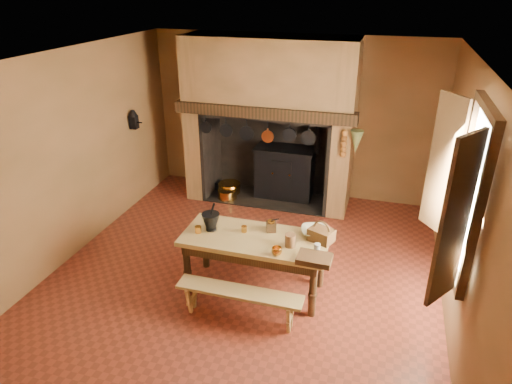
# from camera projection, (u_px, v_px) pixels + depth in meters

# --- Properties ---
(floor) EXTENTS (5.50, 5.50, 0.00)m
(floor) POSITION_uv_depth(u_px,v_px,m) (246.00, 272.00, 6.16)
(floor) COLOR maroon
(floor) RESTS_ON ground
(ceiling) EXTENTS (5.50, 5.50, 0.00)m
(ceiling) POSITION_uv_depth(u_px,v_px,m) (243.00, 59.00, 4.97)
(ceiling) COLOR silver
(ceiling) RESTS_ON back_wall
(back_wall) EXTENTS (5.00, 0.02, 2.80)m
(back_wall) POSITION_uv_depth(u_px,v_px,m) (293.00, 117.00, 7.96)
(back_wall) COLOR #96663C
(back_wall) RESTS_ON floor
(wall_left) EXTENTS (0.02, 5.50, 2.80)m
(wall_left) POSITION_uv_depth(u_px,v_px,m) (70.00, 156.00, 6.21)
(wall_left) COLOR #96663C
(wall_left) RESTS_ON floor
(wall_right) EXTENTS (0.02, 5.50, 2.80)m
(wall_right) POSITION_uv_depth(u_px,v_px,m) (465.00, 203.00, 4.93)
(wall_right) COLOR #96663C
(wall_right) RESTS_ON floor
(wall_front) EXTENTS (5.00, 0.02, 2.80)m
(wall_front) POSITION_uv_depth(u_px,v_px,m) (125.00, 326.00, 3.18)
(wall_front) COLOR #96663C
(wall_front) RESTS_ON floor
(chimney_breast) EXTENTS (2.95, 0.96, 2.80)m
(chimney_breast) POSITION_uv_depth(u_px,v_px,m) (270.00, 98.00, 7.48)
(chimney_breast) COLOR #96663C
(chimney_breast) RESTS_ON floor
(iron_range) EXTENTS (1.12, 0.55, 1.60)m
(iron_range) POSITION_uv_depth(u_px,v_px,m) (285.00, 172.00, 8.09)
(iron_range) COLOR black
(iron_range) RESTS_ON floor
(hearth_pans) EXTENTS (0.51, 0.62, 0.20)m
(hearth_pans) POSITION_uv_depth(u_px,v_px,m) (228.00, 190.00, 8.32)
(hearth_pans) COLOR #C4842D
(hearth_pans) RESTS_ON floor
(hanging_pans) EXTENTS (1.92, 0.29, 0.27)m
(hanging_pans) POSITION_uv_depth(u_px,v_px,m) (259.00, 134.00, 7.24)
(hanging_pans) COLOR black
(hanging_pans) RESTS_ON chimney_breast
(onion_string) EXTENTS (0.12, 0.10, 0.46)m
(onion_string) POSITION_uv_depth(u_px,v_px,m) (344.00, 144.00, 6.90)
(onion_string) COLOR #A55E1E
(onion_string) RESTS_ON chimney_breast
(herb_bunch) EXTENTS (0.20, 0.20, 0.35)m
(herb_bunch) POSITION_uv_depth(u_px,v_px,m) (356.00, 142.00, 6.83)
(herb_bunch) COLOR brown
(herb_bunch) RESTS_ON chimney_breast
(window) EXTENTS (0.39, 1.75, 1.76)m
(window) POSITION_uv_depth(u_px,v_px,m) (459.00, 191.00, 4.49)
(window) COLOR white
(window) RESTS_ON wall_right
(wall_coffee_mill) EXTENTS (0.23, 0.16, 0.31)m
(wall_coffee_mill) POSITION_uv_depth(u_px,v_px,m) (133.00, 118.00, 7.49)
(wall_coffee_mill) COLOR black
(wall_coffee_mill) RESTS_ON wall_left
(work_table) EXTENTS (1.76, 0.78, 0.76)m
(work_table) POSITION_uv_depth(u_px,v_px,m) (255.00, 245.00, 5.56)
(work_table) COLOR #A88D4D
(work_table) RESTS_ON floor
(bench_front) EXTENTS (1.46, 0.26, 0.41)m
(bench_front) POSITION_uv_depth(u_px,v_px,m) (239.00, 298.00, 5.18)
(bench_front) COLOR #A88D4D
(bench_front) RESTS_ON floor
(bench_back) EXTENTS (1.54, 0.27, 0.43)m
(bench_back) POSITION_uv_depth(u_px,v_px,m) (268.00, 241.00, 6.26)
(bench_back) COLOR #A88D4D
(bench_back) RESTS_ON floor
(mortar_large) EXTENTS (0.22, 0.22, 0.38)m
(mortar_large) POSITION_uv_depth(u_px,v_px,m) (211.00, 221.00, 5.61)
(mortar_large) COLOR black
(mortar_large) RESTS_ON work_table
(mortar_small) EXTENTS (0.15, 0.15, 0.25)m
(mortar_small) POSITION_uv_depth(u_px,v_px,m) (210.00, 225.00, 5.61)
(mortar_small) COLOR black
(mortar_small) RESTS_ON work_table
(coffee_grinder) EXTENTS (0.17, 0.15, 0.18)m
(coffee_grinder) POSITION_uv_depth(u_px,v_px,m) (271.00, 226.00, 5.61)
(coffee_grinder) COLOR #342310
(coffee_grinder) RESTS_ON work_table
(brass_mug_a) EXTENTS (0.08, 0.08, 0.09)m
(brass_mug_a) POSITION_uv_depth(u_px,v_px,m) (198.00, 230.00, 5.58)
(brass_mug_a) COLOR #C4842D
(brass_mug_a) RESTS_ON work_table
(brass_mug_b) EXTENTS (0.08, 0.08, 0.08)m
(brass_mug_b) POSITION_uv_depth(u_px,v_px,m) (244.00, 229.00, 5.60)
(brass_mug_b) COLOR #C4842D
(brass_mug_b) RESTS_ON work_table
(mixing_bowl) EXTENTS (0.41, 0.41, 0.08)m
(mixing_bowl) POSITION_uv_depth(u_px,v_px,m) (315.00, 232.00, 5.54)
(mixing_bowl) COLOR #AFAD87
(mixing_bowl) RESTS_ON work_table
(stoneware_crock) EXTENTS (0.16, 0.16, 0.16)m
(stoneware_crock) POSITION_uv_depth(u_px,v_px,m) (290.00, 240.00, 5.29)
(stoneware_crock) COLOR #53361E
(stoneware_crock) RESTS_ON work_table
(glass_jar) EXTENTS (0.09, 0.09, 0.12)m
(glass_jar) POSITION_uv_depth(u_px,v_px,m) (317.00, 249.00, 5.15)
(glass_jar) COLOR beige
(glass_jar) RESTS_ON work_table
(wicker_basket) EXTENTS (0.34, 0.30, 0.27)m
(wicker_basket) POSITION_uv_depth(u_px,v_px,m) (321.00, 234.00, 5.39)
(wicker_basket) COLOR #4B3116
(wicker_basket) RESTS_ON work_table
(wooden_tray) EXTENTS (0.39, 0.28, 0.06)m
(wooden_tray) POSITION_uv_depth(u_px,v_px,m) (314.00, 259.00, 5.02)
(wooden_tray) COLOR #342310
(wooden_tray) RESTS_ON work_table
(brass_cup) EXTENTS (0.15, 0.15, 0.09)m
(brass_cup) POSITION_uv_depth(u_px,v_px,m) (277.00, 251.00, 5.14)
(brass_cup) COLOR #C4842D
(brass_cup) RESTS_ON work_table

